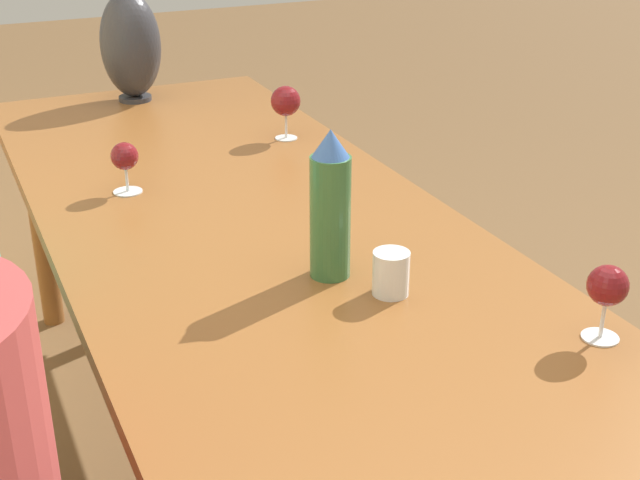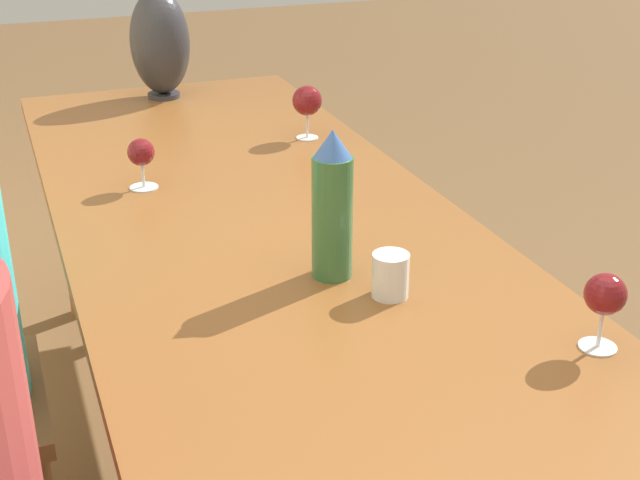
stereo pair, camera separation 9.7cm
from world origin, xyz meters
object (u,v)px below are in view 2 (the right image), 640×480
at_px(water_tumbler, 390,275).
at_px(vase, 161,43).
at_px(wine_glass_0, 605,296).
at_px(wine_glass_1, 141,154).
at_px(water_bottle, 332,207).
at_px(wine_glass_3, 307,101).

distance_m(water_tumbler, vase, 1.52).
height_order(vase, wine_glass_0, vase).
height_order(wine_glass_0, wine_glass_1, wine_glass_0).
height_order(water_bottle, wine_glass_0, water_bottle).
bearing_deg(vase, water_bottle, -178.43).
xyz_separation_m(water_bottle, wine_glass_0, (-0.41, -0.32, -0.05)).
distance_m(water_tumbler, wine_glass_1, 0.78).
bearing_deg(water_bottle, water_tumbler, -149.46).
xyz_separation_m(water_tumbler, wine_glass_3, (0.94, -0.18, 0.06)).
bearing_deg(water_tumbler, wine_glass_0, -139.61).
relative_size(water_bottle, water_tumbler, 3.48).
bearing_deg(wine_glass_0, wine_glass_1, 29.55).
bearing_deg(wine_glass_0, wine_glass_3, 3.11).
bearing_deg(wine_glass_1, wine_glass_3, -65.86).
distance_m(water_bottle, vase, 1.39).
height_order(water_bottle, water_tumbler, water_bottle).
distance_m(water_bottle, wine_glass_3, 0.86).
height_order(water_tumbler, wine_glass_1, wine_glass_1).
xyz_separation_m(water_tumbler, vase, (1.51, 0.11, 0.13)).
relative_size(water_tumbler, wine_glass_1, 0.68).
relative_size(water_bottle, wine_glass_3, 1.96).
height_order(water_tumbler, wine_glass_0, wine_glass_0).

